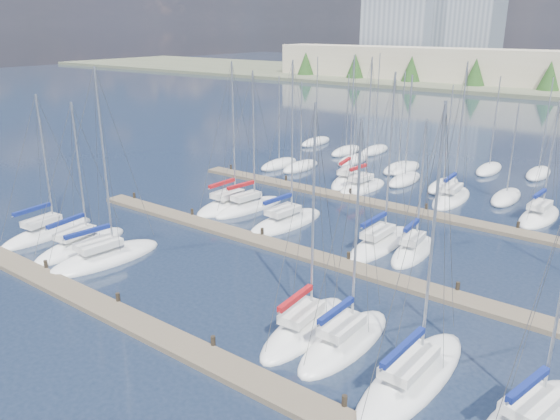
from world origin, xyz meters
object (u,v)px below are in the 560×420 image
Objects in this scene: sailboat_f at (412,378)px; sailboat_d at (305,328)px; sailboat_h at (231,205)px; sailboat_q at (539,216)px; sailboat_k at (380,244)px; sailboat_l at (413,251)px; sailboat_j at (286,222)px; sailboat_b at (81,245)px; sailboat_a at (48,233)px; sailboat_o at (362,187)px; sailboat_e at (345,342)px; sailboat_c at (105,258)px; sailboat_i at (249,207)px; sailboat_p at (451,198)px; sailboat_n at (347,180)px.

sailboat_d is at bearing 176.97° from sailboat_f.
sailboat_h is 0.99× the size of sailboat_f.
sailboat_k reaches higher than sailboat_q.
sailboat_j is at bearing 178.59° from sailboat_l.
sailboat_a reaches higher than sailboat_b.
sailboat_o is 1.01× the size of sailboat_k.
sailboat_l is 0.78× the size of sailboat_k.
sailboat_q is at bearing 63.72° from sailboat_l.
sailboat_h is at bearing 179.43° from sailboat_j.
sailboat_c is at bearing -176.57° from sailboat_e.
sailboat_q is at bearing 39.56° from sailboat_b.
sailboat_i is 0.95× the size of sailboat_o.
sailboat_k is (-0.10, -14.90, 0.00)m from sailboat_p.
sailboat_c is at bearing -98.40° from sailboat_o.
sailboat_i is 0.94× the size of sailboat_n.
sailboat_j reaches higher than sailboat_i.
sailboat_o is 1.00× the size of sailboat_n.
sailboat_f reaches higher than sailboat_i.
sailboat_l is 0.75× the size of sailboat_c.
sailboat_q is 15.19m from sailboat_l.
sailboat_e is 0.93× the size of sailboat_p.
sailboat_f is (17.89, -13.90, -0.00)m from sailboat_j.
sailboat_a is (-8.88, -15.04, -0.02)m from sailboat_i.
sailboat_d is at bearing -95.57° from sailboat_l.
sailboat_o is 0.97× the size of sailboat_c.
sailboat_f is (17.78, -27.08, -0.02)m from sailboat_o.
sailboat_n is 0.98× the size of sailboat_c.
sailboat_e is 29.60m from sailboat_o.
sailboat_d is 13.88m from sailboat_k.
sailboat_e is at bearing -39.18° from sailboat_j.
sailboat_b is 0.84× the size of sailboat_o.
sailboat_h reaches higher than sailboat_i.
sailboat_n is (-2.60, 14.74, 0.02)m from sailboat_j.
sailboat_p is 0.99× the size of sailboat_f.
sailboat_k is 1.15× the size of sailboat_a.
sailboat_d is (2.31, -28.57, 0.00)m from sailboat_p.
sailboat_d is at bearing -3.96° from sailboat_a.
sailboat_h reaches higher than sailboat_a.
sailboat_i reaches higher than sailboat_q.
sailboat_d is 0.95× the size of sailboat_n.
sailboat_d is (-5.89, -28.01, 0.01)m from sailboat_q.
sailboat_p reaches higher than sailboat_b.
sailboat_j is 15.33m from sailboat_c.
sailboat_n is 1.31× the size of sailboat_l.
sailboat_p is (-4.82, 28.41, 0.00)m from sailboat_e.
sailboat_h is 14.77m from sailboat_c.
sailboat_c reaches higher than sailboat_d.
sailboat_c is (3.45, -0.29, 0.00)m from sailboat_b.
sailboat_c reaches higher than sailboat_q.
sailboat_e is 14.38m from sailboat_k.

